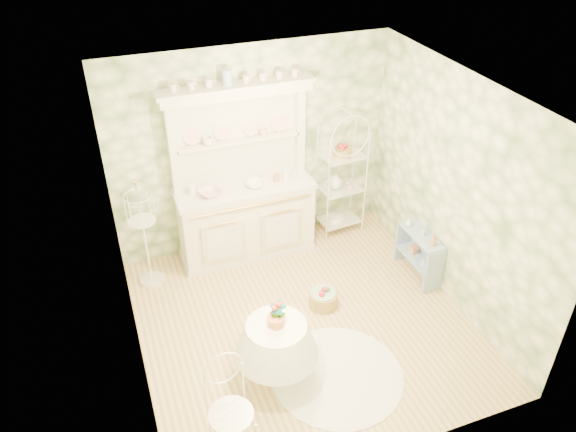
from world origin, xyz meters
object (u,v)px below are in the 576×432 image
object	(u,v)px
bakers_rack	(341,175)
cafe_chair	(231,413)
round_table	(277,355)
kitchen_dresser	(244,177)
birdcage_stand	(144,233)
side_shelf	(419,255)
floor_basket	(323,299)

from	to	relation	value
bakers_rack	cafe_chair	distance (m)	3.73
round_table	kitchen_dresser	bearing A→B (deg)	80.94
round_table	birdcage_stand	distance (m)	2.24
side_shelf	floor_basket	size ratio (longest dim) A/B	2.37
side_shelf	kitchen_dresser	bearing A→B (deg)	139.01
bakers_rack	birdcage_stand	xyz separation A→B (m)	(-2.68, -0.25, -0.13)
round_table	cafe_chair	xyz separation A→B (m)	(-0.64, -0.62, 0.16)
bakers_rack	floor_basket	world-z (taller)	bakers_rack
cafe_chair	bakers_rack	bearing A→B (deg)	42.81
cafe_chair	floor_basket	size ratio (longest dim) A/B	3.21
kitchen_dresser	bakers_rack	size ratio (longest dim) A/B	1.32
round_table	side_shelf	bearing A→B (deg)	23.02
round_table	cafe_chair	distance (m)	0.91
cafe_chair	birdcage_stand	bearing A→B (deg)	89.37
cafe_chair	floor_basket	distance (m)	2.12
round_table	birdcage_stand	world-z (taller)	birdcage_stand
kitchen_dresser	cafe_chair	world-z (taller)	kitchen_dresser
cafe_chair	floor_basket	world-z (taller)	cafe_chair
side_shelf	floor_basket	xyz separation A→B (m)	(-1.34, -0.12, -0.20)
round_table	cafe_chair	size ratio (longest dim) A/B	0.67
round_table	floor_basket	distance (m)	1.22
round_table	floor_basket	bearing A→B (deg)	43.40
side_shelf	bakers_rack	bearing A→B (deg)	102.78
birdcage_stand	floor_basket	distance (m)	2.26
side_shelf	floor_basket	distance (m)	1.36
kitchen_dresser	round_table	xyz separation A→B (m)	(-0.34, -2.15, -0.83)
round_table	birdcage_stand	xyz separation A→B (m)	(-0.96, 1.98, 0.42)
kitchen_dresser	side_shelf	world-z (taller)	kitchen_dresser
bakers_rack	birdcage_stand	size ratio (longest dim) A/B	1.18
bakers_rack	side_shelf	distance (m)	1.50
cafe_chair	birdcage_stand	distance (m)	2.64
kitchen_dresser	floor_basket	size ratio (longest dim) A/B	7.78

